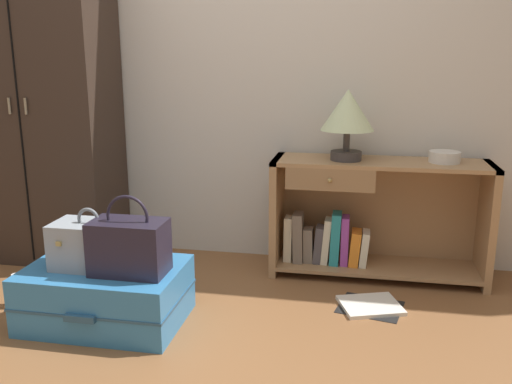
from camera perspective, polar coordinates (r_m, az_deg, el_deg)
ground_plane at (r=2.31m, az=-10.82°, el=-18.48°), size 9.00×9.00×0.00m
back_wall at (r=3.39m, az=-2.27°, el=15.14°), size 6.40×0.10×2.60m
wardrobe at (r=3.55m, az=-21.30°, el=8.60°), size 0.84×0.47×1.91m
bookshelf at (r=3.20m, az=11.31°, el=-2.79°), size 1.19×0.36×0.67m
table_lamp at (r=3.05m, az=9.44°, el=8.01°), size 0.29×0.29×0.39m
bowl at (r=3.14m, az=18.89°, el=3.45°), size 0.17×0.17×0.06m
suitcase_large at (r=2.73m, az=-15.23°, el=-10.15°), size 0.73×0.51×0.27m
train_case at (r=2.66m, az=-16.75°, el=-5.23°), size 0.33×0.22×0.29m
handbag at (r=2.54m, az=-12.97°, el=-5.47°), size 0.33×0.19×0.36m
bottle at (r=3.06m, az=-23.43°, el=-9.40°), size 0.07×0.07×0.17m
open_book_on_floor at (r=2.88m, az=11.72°, el=-11.42°), size 0.35×0.33×0.02m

